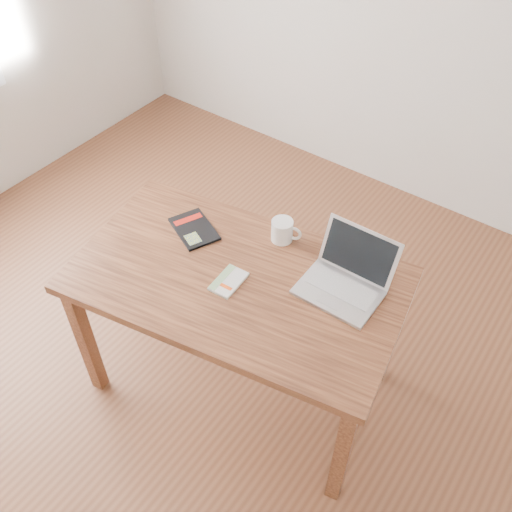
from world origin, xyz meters
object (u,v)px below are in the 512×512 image
Objects in this scene: coffee_mug at (283,230)px; desk at (238,292)px; white_guidebook at (228,281)px; laptop at (346,278)px; black_guidebook at (194,229)px.

desk is at bearing -110.10° from coffee_mug.
laptop is at bearing 30.32° from white_guidebook.
coffee_mug is at bearing 75.14° from desk.
laptop is (0.38, 0.26, 0.04)m from white_guidebook.
laptop is (0.69, 0.10, 0.04)m from black_guidebook.
coffee_mug is (0.03, 0.33, 0.05)m from white_guidebook.
laptop is 2.40× the size of coffee_mug.
laptop is at bearing -27.58° from coffee_mug.
desk is 0.32m from coffee_mug.
desk is 5.36× the size of black_guidebook.
white_guidebook reaches higher than black_guidebook.
desk is 8.85× the size of white_guidebook.
desk is at bearing -150.77° from laptop.
white_guidebook is at bearing -146.58° from laptop.
black_guidebook is at bearing 150.86° from desk.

